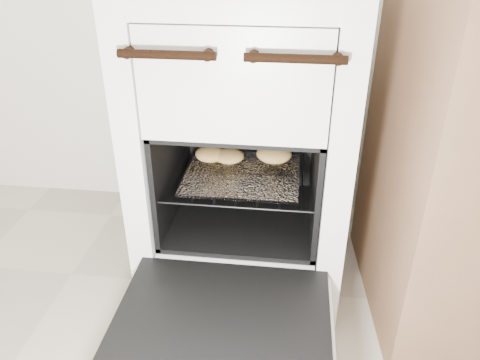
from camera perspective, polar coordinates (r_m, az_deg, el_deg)
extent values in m
cube|color=silver|center=(1.38, 0.76, 5.05)|extent=(0.56, 0.60, 0.86)
cylinder|color=black|center=(1.00, -8.95, 14.84)|extent=(0.21, 0.02, 0.02)
cylinder|color=black|center=(0.96, 6.77, 14.47)|extent=(0.21, 0.02, 0.02)
cube|color=black|center=(1.11, -2.21, -16.74)|extent=(0.49, 0.37, 0.02)
cube|color=silver|center=(1.12, -2.19, -17.34)|extent=(0.51, 0.39, 0.01)
cylinder|color=black|center=(1.38, -7.98, 1.35)|extent=(0.01, 0.39, 0.01)
cylinder|color=black|center=(1.34, 9.01, 0.38)|extent=(0.01, 0.39, 0.01)
cylinder|color=black|center=(1.18, -0.66, -3.35)|extent=(0.40, 0.01, 0.01)
cylinder|color=black|center=(1.51, 1.21, 4.20)|extent=(0.40, 0.01, 0.01)
cylinder|color=black|center=(1.37, -6.65, 1.28)|extent=(0.01, 0.37, 0.01)
cylinder|color=black|center=(1.36, -4.34, 1.15)|extent=(0.01, 0.37, 0.01)
cylinder|color=black|center=(1.35, -1.99, 1.02)|extent=(0.01, 0.37, 0.01)
cylinder|color=black|center=(1.34, 0.39, 0.89)|extent=(0.01, 0.37, 0.01)
cylinder|color=black|center=(1.34, 2.78, 0.75)|extent=(0.01, 0.37, 0.01)
cylinder|color=black|center=(1.33, 5.19, 0.61)|extent=(0.01, 0.37, 0.01)
cylinder|color=black|center=(1.33, 7.60, 0.47)|extent=(0.01, 0.37, 0.01)
cube|color=white|center=(1.32, 0.30, 0.72)|extent=(0.32, 0.28, 0.01)
ellipsoid|color=#D7B056|center=(1.39, -3.61, 3.23)|extent=(0.11, 0.11, 0.04)
ellipsoid|color=#D7B056|center=(1.38, -1.32, 2.98)|extent=(0.12, 0.12, 0.04)
ellipsoid|color=#D7B056|center=(1.38, 4.18, 3.23)|extent=(0.15, 0.15, 0.05)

